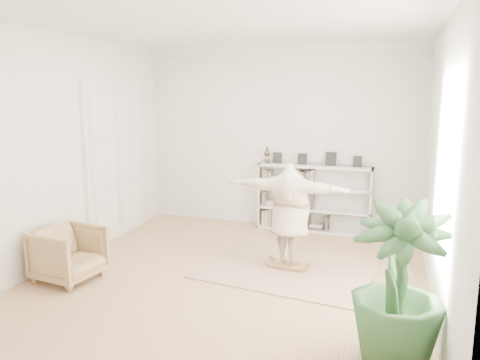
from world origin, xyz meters
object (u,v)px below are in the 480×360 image
Objects in this scene: bookshelf at (313,199)px; houseplant at (397,284)px; rocker_board at (289,265)px; armchair at (69,254)px; person at (290,212)px.

houseplant is (1.56, -4.34, 0.18)m from bookshelf.
bookshelf reaches higher than rocker_board.
bookshelf is 2.60× the size of armchair.
bookshelf reaches higher than houseplant.
armchair reaches higher than rocker_board.
rocker_board is at bearing 125.87° from houseplant.
bookshelf is 1.14× the size of person.
armchair is at bearing -147.21° from rocker_board.
houseplant is (4.47, -0.74, 0.43)m from armchair.
person is at bearing -89.76° from bookshelf.
houseplant is (1.55, -2.14, -0.09)m from person.
person is at bearing -57.34° from armchair.
person is 2.64m from houseplant.
bookshelf is 2.27m from rocker_board.
houseplant is (1.55, -2.14, 0.75)m from rocker_board.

